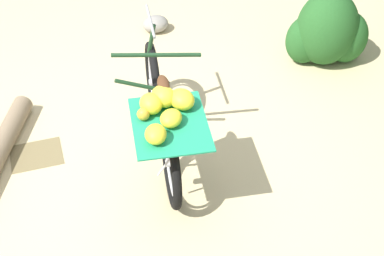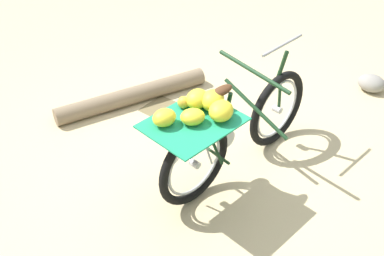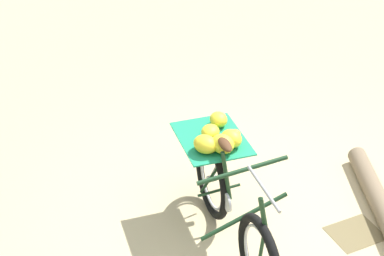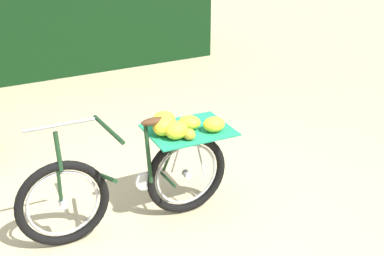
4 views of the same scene
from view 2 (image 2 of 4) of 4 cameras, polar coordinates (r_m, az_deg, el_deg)
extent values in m
plane|color=#C6B284|center=(4.45, 1.58, -3.35)|extent=(60.00, 60.00, 0.00)
torus|color=black|center=(4.47, 9.87, 2.17)|extent=(0.16, 0.73, 0.73)
torus|color=#B7B7BC|center=(4.47, 9.87, 2.17)|extent=(0.09, 0.56, 0.57)
cylinder|color=#B7B7BC|center=(4.47, 9.87, 2.17)|extent=(0.09, 0.07, 0.06)
torus|color=black|center=(3.82, 0.31, -4.18)|extent=(0.16, 0.73, 0.73)
torus|color=#B7B7BC|center=(3.82, 0.31, -4.18)|extent=(0.09, 0.56, 0.57)
cylinder|color=#B7B7BC|center=(3.82, 0.31, -4.18)|extent=(0.09, 0.07, 0.06)
cylinder|color=#19381E|center=(4.15, 7.40, 2.24)|extent=(0.70, 0.12, 0.30)
cylinder|color=#19381E|center=(3.90, 7.20, 6.53)|extent=(0.71, 0.12, 0.11)
cylinder|color=#19381E|center=(3.85, 3.91, 1.25)|extent=(0.12, 0.05, 0.49)
cylinder|color=#19381E|center=(3.91, 2.28, -2.71)|extent=(0.38, 0.07, 0.05)
cylinder|color=#19381E|center=(3.76, 1.94, -0.50)|extent=(0.32, 0.06, 0.47)
cylinder|color=#19381E|center=(4.39, 10.15, 3.83)|extent=(0.05, 0.03, 0.30)
cylinder|color=#19381E|center=(4.22, 10.42, 7.09)|extent=(0.10, 0.05, 0.30)
cylinder|color=gray|center=(4.10, 10.49, 9.45)|extent=(0.09, 0.52, 0.02)
ellipsoid|color=#4C2D19|center=(3.65, 3.45, 4.32)|extent=(0.12, 0.23, 0.06)
cylinder|color=#B7B7BC|center=(4.02, 4.15, -1.32)|extent=(0.04, 0.16, 0.16)
cylinder|color=#B7B7BC|center=(3.75, 1.35, -1.32)|extent=(0.20, 0.04, 0.39)
cylinder|color=#B7B7BC|center=(3.63, -0.96, -2.77)|extent=(0.24, 0.04, 0.39)
cube|color=brown|center=(3.56, 0.11, 0.41)|extent=(0.51, 0.65, 0.02)
cube|color=#1E8C60|center=(3.55, 0.11, 0.64)|extent=(0.62, 0.74, 0.01)
ellipsoid|color=yellow|center=(3.49, -3.24, 1.22)|extent=(0.19, 0.21, 0.12)
ellipsoid|color=yellow|center=(3.66, 0.63, 3.41)|extent=(0.19, 0.21, 0.14)
ellipsoid|color=yellow|center=(3.50, 0.07, 1.32)|extent=(0.23, 0.24, 0.11)
ellipsoid|color=yellow|center=(3.54, 3.40, 2.00)|extent=(0.24, 0.25, 0.14)
ellipsoid|color=yellow|center=(3.64, 2.42, 3.24)|extent=(0.23, 0.25, 0.15)
sphere|color=gold|center=(3.67, -0.99, 3.01)|extent=(0.09, 0.09, 0.09)
cylinder|color=#7F6B51|center=(5.13, -6.92, 3.78)|extent=(0.80, 1.58, 0.18)
ellipsoid|color=gray|center=(5.63, 20.15, 4.93)|extent=(0.29, 0.24, 0.18)
cube|color=olive|center=(5.03, -3.09, 2.11)|extent=(0.44, 0.36, 0.01)
camera|label=1|loc=(2.74, -81.67, 22.43)|focal=54.49mm
camera|label=3|loc=(5.94, 48.99, 33.11)|focal=54.95mm
camera|label=4|loc=(6.59, -13.28, 33.28)|focal=48.24mm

